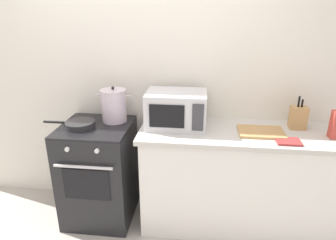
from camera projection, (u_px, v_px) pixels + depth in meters
back_wall at (174, 80)px, 2.72m from camera, size 4.40×0.10×2.50m
lower_cabinet_right at (237, 181)px, 2.62m from camera, size 1.64×0.56×0.88m
countertop_right at (242, 134)px, 2.46m from camera, size 1.70×0.60×0.04m
stove at (99, 172)px, 2.73m from camera, size 0.60×0.64×0.92m
stock_pot at (114, 105)px, 2.63m from camera, size 0.31×0.22×0.32m
frying_pan at (79, 124)px, 2.53m from camera, size 0.45×0.25×0.05m
microwave at (176, 109)px, 2.51m from camera, size 0.50×0.37×0.30m
cutting_board at (261, 132)px, 2.41m from camera, size 0.36×0.26×0.02m
knife_block at (298, 117)px, 2.48m from camera, size 0.13×0.10×0.28m
pasta_box at (336, 125)px, 2.29m from camera, size 0.08×0.08×0.22m
oven_mitt at (288, 141)px, 2.25m from camera, size 0.18×0.14×0.02m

